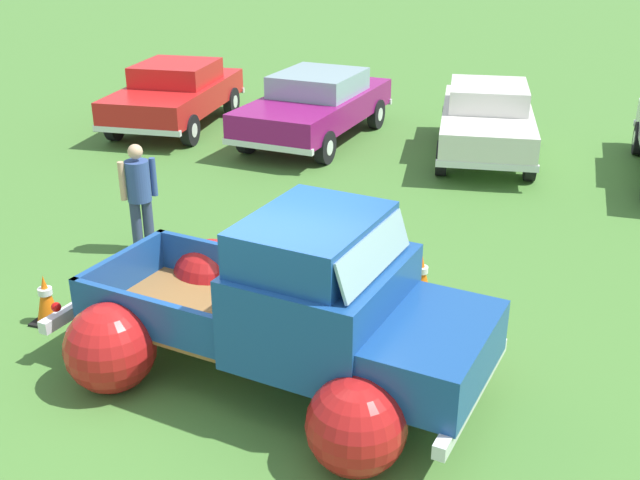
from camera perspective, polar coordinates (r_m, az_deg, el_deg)
ground_plane at (r=8.38m, az=-3.85°, el=-9.89°), size 80.00×80.00×0.00m
vintage_pickup_truck at (r=7.82m, az=-1.55°, el=-6.00°), size 4.85×3.31×1.96m
show_car_0 at (r=17.80m, az=-10.79°, el=10.81°), size 2.29×4.31×1.43m
show_car_1 at (r=16.45m, az=-0.32°, el=10.18°), size 2.38×4.67×1.43m
show_car_2 at (r=15.65m, az=12.39°, el=8.91°), size 2.33×4.37×1.43m
spectator_0 at (r=11.12m, az=-13.41°, el=3.54°), size 0.48×0.48×1.62m
lane_cone_0 at (r=9.76m, az=7.58°, el=-2.78°), size 0.36×0.36×0.63m
lane_cone_1 at (r=9.72m, az=-19.84°, el=-4.21°), size 0.36×0.36×0.63m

